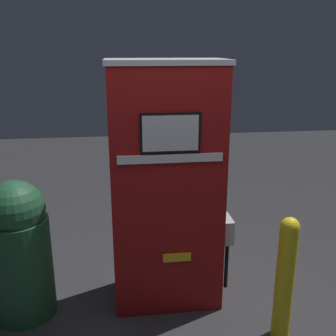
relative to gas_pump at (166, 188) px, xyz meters
The scene contains 4 objects.
ground_plane 1.06m from the gas_pump, 90.53° to the right, with size 14.00×14.00×0.00m, color #2D2D30.
gas_pump is the anchor object (origin of this frame).
safety_bollard 1.13m from the gas_pump, 37.59° to the right, with size 0.14×0.14×0.99m.
trash_bin 1.27m from the gas_pump, behind, with size 0.49×0.49×1.16m.
Camera 1 is at (-0.37, -2.76, 2.13)m, focal length 42.00 mm.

